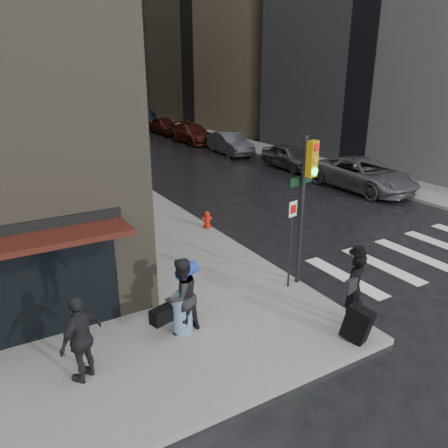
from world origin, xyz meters
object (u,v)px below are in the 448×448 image
Objects in this scene: man_greycoat at (81,338)px; parked_car_5 at (146,119)px; fire_hydrant at (207,220)px; parked_car_4 at (164,126)px; man_jeans at (181,296)px; parked_car_3 at (192,133)px; parked_car_2 at (230,143)px; parked_car_1 at (289,157)px; traffic_light at (305,192)px; man_overcoat at (355,295)px; parked_car_0 at (363,174)px.

man_greycoat is 0.37× the size of parked_car_5.
parked_car_4 is (8.75, 24.58, 0.33)m from fire_hydrant.
parked_car_3 is at bearing -134.39° from man_jeans.
parked_car_3 is at bearing 95.12° from parked_car_2.
parked_car_5 is (-0.43, 23.27, 0.07)m from parked_car_1.
man_jeans is 4.27m from traffic_light.
man_jeans is 2.35m from man_greycoat.
man_jeans is 0.34× the size of parked_car_3.
man_overcoat reaches higher than fire_hydrant.
parked_car_0 reaches higher than parked_car_3.
parked_car_5 is at bearing -120.10° from man_overcoat.
parked_car_2 is at bearing 50.31° from traffic_light.
parked_car_2 is (8.75, 18.22, -2.04)m from traffic_light.
parked_car_1 is 17.48m from parked_car_4.
traffic_light is at bearing -111.60° from parked_car_2.
parked_car_2 is at bearing -162.41° from man_greycoat.
parked_car_2 reaches higher than parked_car_1.
man_overcoat is 13.36m from parked_car_0.
parked_car_5 is at bearing 86.62° from parked_car_3.
parked_car_4 is (-0.81, 17.46, 0.04)m from parked_car_1.
fire_hydrant is 11.93m from parked_car_1.
parked_car_3 reaches higher than fire_hydrant.
man_jeans is at bearing -112.32° from parked_car_4.
fire_hydrant is 9.75m from parked_car_0.
man_overcoat reaches higher than man_greycoat.
parked_car_1 is at bearing 90.72° from parked_car_0.
parked_car_3 is at bearing 92.93° from parked_car_0.
man_jeans is 0.39× the size of parked_car_2.
parked_car_5 is (0.41, 11.64, 0.02)m from parked_car_3.
traffic_light is at bearing -115.26° from man_overcoat.
parked_car_0 reaches higher than fire_hydrant.
man_overcoat is at bearing -99.56° from parked_car_5.
man_overcoat is 33.45m from parked_car_4.
man_overcoat is 1.12× the size of man_greycoat.
parked_car_4 is at bearing 92.11° from parked_car_0.
parked_car_5 reaches higher than fire_hydrant.
parked_car_4 reaches higher than parked_car_2.
parked_car_4 is at bearing 94.46° from parked_car_2.
parked_car_2 is at bearing -130.10° from man_overcoat.
man_overcoat is at bearing -122.81° from parked_car_1.
parked_car_1 is (13.34, 12.90, -0.34)m from man_jeans.
parked_car_4 is 0.93× the size of parked_car_5.
man_jeans is 27.54m from parked_car_3.
parked_car_5 is (9.14, 30.39, 0.36)m from fire_hydrant.
traffic_light is 5.79m from fire_hydrant.
man_greycoat is 24.31m from parked_car_2.
parked_car_4 is (14.83, 30.84, -0.28)m from man_greycoat.
man_greycoat is at bearing -29.42° from man_overcoat.
man_jeans is 1.01× the size of man_greycoat.
traffic_light is 6.36× the size of fire_hydrant.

